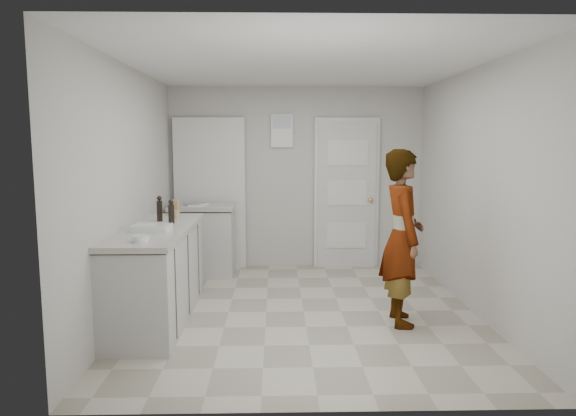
{
  "coord_description": "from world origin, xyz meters",
  "views": [
    {
      "loc": [
        -0.28,
        -5.13,
        1.74
      ],
      "look_at": [
        -0.15,
        0.4,
        1.03
      ],
      "focal_mm": 32.0,
      "sensor_mm": 36.0,
      "label": 1
    }
  ],
  "objects_px": {
    "oil_cruet_a": "(171,212)",
    "oil_cruet_b": "(160,209)",
    "spice_jar": "(176,215)",
    "egg_bowl": "(140,239)",
    "cake_mix_box": "(174,208)",
    "baking_dish": "(152,228)",
    "person": "(402,237)"
  },
  "relations": [
    {
      "from": "oil_cruet_b",
      "to": "egg_bowl",
      "type": "distance_m",
      "value": 1.13
    },
    {
      "from": "spice_jar",
      "to": "oil_cruet_b",
      "type": "relative_size",
      "value": 0.32
    },
    {
      "from": "person",
      "to": "egg_bowl",
      "type": "xyz_separation_m",
      "value": [
        -2.33,
        -0.59,
        0.11
      ]
    },
    {
      "from": "cake_mix_box",
      "to": "oil_cruet_b",
      "type": "relative_size",
      "value": 0.68
    },
    {
      "from": "spice_jar",
      "to": "egg_bowl",
      "type": "bearing_deg",
      "value": -92.04
    },
    {
      "from": "oil_cruet_b",
      "to": "baking_dish",
      "type": "height_order",
      "value": "oil_cruet_b"
    },
    {
      "from": "oil_cruet_a",
      "to": "oil_cruet_b",
      "type": "relative_size",
      "value": 0.91
    },
    {
      "from": "egg_bowl",
      "to": "spice_jar",
      "type": "bearing_deg",
      "value": 87.96
    },
    {
      "from": "person",
      "to": "spice_jar",
      "type": "bearing_deg",
      "value": 72.83
    },
    {
      "from": "baking_dish",
      "to": "spice_jar",
      "type": "bearing_deg",
      "value": 84.14
    },
    {
      "from": "oil_cruet_b",
      "to": "spice_jar",
      "type": "bearing_deg",
      "value": 53.54
    },
    {
      "from": "person",
      "to": "spice_jar",
      "type": "xyz_separation_m",
      "value": [
        -2.29,
        0.72,
        0.13
      ]
    },
    {
      "from": "oil_cruet_b",
      "to": "egg_bowl",
      "type": "relative_size",
      "value": 1.96
    },
    {
      "from": "baking_dish",
      "to": "oil_cruet_a",
      "type": "bearing_deg",
      "value": 78.25
    },
    {
      "from": "baking_dish",
      "to": "egg_bowl",
      "type": "relative_size",
      "value": 2.61
    },
    {
      "from": "baking_dish",
      "to": "egg_bowl",
      "type": "xyz_separation_m",
      "value": [
        0.03,
        -0.53,
        -0.0
      ]
    },
    {
      "from": "spice_jar",
      "to": "oil_cruet_b",
      "type": "xyz_separation_m",
      "value": [
        -0.14,
        -0.18,
        0.08
      ]
    },
    {
      "from": "oil_cruet_a",
      "to": "oil_cruet_b",
      "type": "distance_m",
      "value": 0.21
    },
    {
      "from": "cake_mix_box",
      "to": "spice_jar",
      "type": "height_order",
      "value": "cake_mix_box"
    },
    {
      "from": "cake_mix_box",
      "to": "baking_dish",
      "type": "xyz_separation_m",
      "value": [
        -0.02,
        -0.98,
        -0.06
      ]
    },
    {
      "from": "oil_cruet_a",
      "to": "cake_mix_box",
      "type": "bearing_deg",
      "value": 98.26
    },
    {
      "from": "spice_jar",
      "to": "cake_mix_box",
      "type": "bearing_deg",
      "value": 106.81
    },
    {
      "from": "person",
      "to": "spice_jar",
      "type": "distance_m",
      "value": 2.4
    },
    {
      "from": "cake_mix_box",
      "to": "baking_dish",
      "type": "distance_m",
      "value": 0.99
    },
    {
      "from": "spice_jar",
      "to": "egg_bowl",
      "type": "height_order",
      "value": "spice_jar"
    },
    {
      "from": "cake_mix_box",
      "to": "person",
      "type": "bearing_deg",
      "value": -3.37
    },
    {
      "from": "oil_cruet_b",
      "to": "egg_bowl",
      "type": "bearing_deg",
      "value": -85.47
    },
    {
      "from": "person",
      "to": "egg_bowl",
      "type": "relative_size",
      "value": 12.32
    },
    {
      "from": "oil_cruet_a",
      "to": "baking_dish",
      "type": "relative_size",
      "value": 0.68
    },
    {
      "from": "cake_mix_box",
      "to": "egg_bowl",
      "type": "xyz_separation_m",
      "value": [
        0.02,
        -1.51,
        -0.06
      ]
    },
    {
      "from": "oil_cruet_a",
      "to": "baking_dish",
      "type": "height_order",
      "value": "oil_cruet_a"
    },
    {
      "from": "spice_jar",
      "to": "baking_dish",
      "type": "relative_size",
      "value": 0.24
    }
  ]
}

